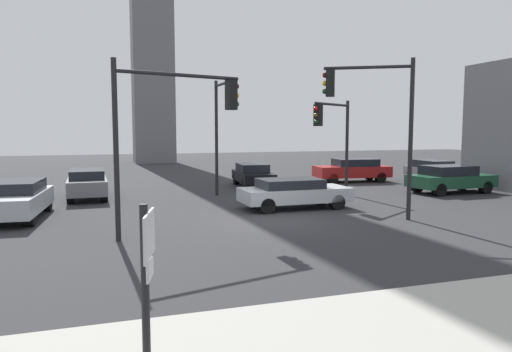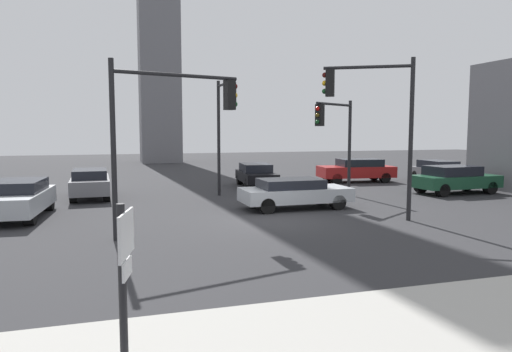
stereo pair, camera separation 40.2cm
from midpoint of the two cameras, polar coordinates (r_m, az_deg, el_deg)
name	(u,v)px [view 2 (the right image)]	position (r m, az deg, el deg)	size (l,w,h in m)	color
ground_plane	(274,220)	(17.64, 2.87, -5.32)	(103.90, 103.90, 0.00)	#2D2D30
sidewalk_corner	(465,321)	(9.24, 25.15, -15.58)	(37.40, 3.24, 0.15)	#A8A59E
direction_sign	(124,275)	(5.99, -13.76, -11.51)	(0.21, 0.76, 2.30)	black
traffic_light_0	(372,107)	(18.10, 14.51, 8.06)	(2.91, 1.77, 5.94)	black
traffic_light_1	(335,128)	(23.24, 10.01, 5.71)	(2.72, 1.83, 4.82)	black
traffic_light_2	(225,115)	(22.98, -3.31, 7.38)	(0.36, 2.75, 5.80)	black
traffic_light_3	(174,114)	(15.26, -9.15, 7.44)	(4.19, 1.30, 5.43)	black
car_0	(357,170)	(31.10, 12.45, 0.75)	(4.94, 2.57, 1.49)	maroon
car_2	(454,179)	(27.00, 23.26, -0.32)	(4.56, 2.22, 1.46)	#19472D
car_3	(439,171)	(32.96, 21.58, 0.62)	(1.99, 4.46, 1.36)	slate
car_4	(294,192)	(20.11, 5.22, -1.98)	(4.65, 2.04, 1.28)	#ADB2B7
car_5	(17,198)	(19.94, -26.44, -2.42)	(2.33, 4.75, 1.43)	#ADB2B7
car_6	(90,183)	(24.46, -18.98, -0.75)	(1.90, 4.49, 1.43)	slate
car_7	(256,174)	(27.79, 0.42, 0.19)	(2.19, 4.34, 1.36)	black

